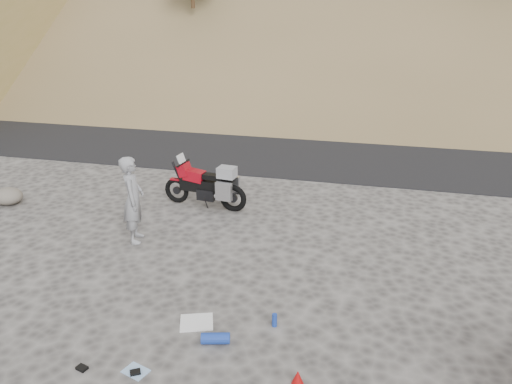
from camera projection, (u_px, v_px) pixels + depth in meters
ground at (140, 273)px, 8.89m from camera, size 140.00×140.00×0.00m
road at (258, 142)px, 17.04m from camera, size 120.00×7.00×0.05m
motorcycle at (208, 186)px, 11.53m from camera, size 2.09×0.73×1.24m
man at (137, 240)px, 10.13m from camera, size 0.60×0.74×1.76m
small_rock at (8, 196)px, 11.82m from camera, size 0.86×0.83×0.40m
gear_white_cloth at (197, 322)px, 7.53m from camera, size 0.61×0.58×0.02m
gear_blue_mat at (216, 338)px, 7.06m from camera, size 0.44×0.26×0.16m
gear_bottle at (275, 320)px, 7.42m from camera, size 0.08×0.08×0.21m
gear_funnel at (298, 377)px, 6.30m from camera, size 0.20×0.20×0.20m
gear_glove_a at (82, 368)px, 6.58m from camera, size 0.17×0.14×0.04m
gear_glove_b at (135, 373)px, 6.49m from camera, size 0.17×0.16×0.05m
gear_blue_cloth at (136, 371)px, 6.54m from camera, size 0.38×0.33×0.01m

